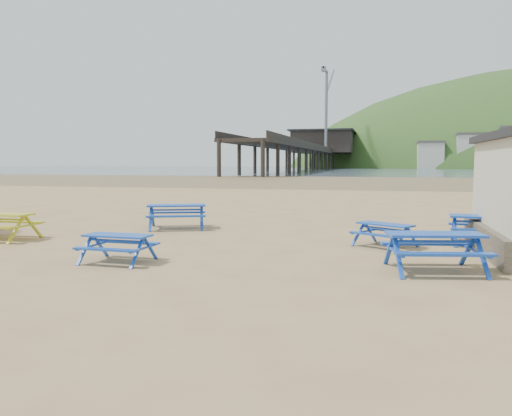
# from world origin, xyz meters

# --- Properties ---
(ground) EXTENTS (400.00, 400.00, 0.00)m
(ground) POSITION_xyz_m (0.00, 0.00, 0.00)
(ground) COLOR tan
(ground) RESTS_ON ground
(wet_sand) EXTENTS (400.00, 400.00, 0.00)m
(wet_sand) POSITION_xyz_m (0.00, 55.00, 0.00)
(wet_sand) COLOR brown
(wet_sand) RESTS_ON ground
(sea) EXTENTS (400.00, 400.00, 0.00)m
(sea) POSITION_xyz_m (0.00, 170.00, 0.01)
(sea) COLOR #4A5D6B
(sea) RESTS_ON ground
(picnic_table_blue_a) EXTENTS (2.52, 2.29, 0.87)m
(picnic_table_blue_a) POSITION_xyz_m (-2.93, 3.53, 0.43)
(picnic_table_blue_a) COLOR #1241B5
(picnic_table_blue_a) RESTS_ON ground
(picnic_table_blue_b) EXTENTS (2.01, 1.91, 0.66)m
(picnic_table_blue_b) POSITION_xyz_m (4.36, 1.31, 0.33)
(picnic_table_blue_b) COLOR #1241B5
(picnic_table_blue_b) RESTS_ON ground
(picnic_table_blue_c) EXTENTS (2.15, 1.79, 0.85)m
(picnic_table_blue_c) POSITION_xyz_m (7.22, 2.33, 0.43)
(picnic_table_blue_c) COLOR #1241B5
(picnic_table_blue_c) RESTS_ON ground
(picnic_table_blue_d) EXTENTS (1.64, 1.34, 0.67)m
(picnic_table_blue_d) POSITION_xyz_m (-1.86, -2.53, 0.34)
(picnic_table_blue_d) COLOR #1241B5
(picnic_table_blue_d) RESTS_ON ground
(picnic_table_blue_e) EXTENTS (2.32, 2.02, 0.85)m
(picnic_table_blue_e) POSITION_xyz_m (5.38, -1.76, 0.43)
(picnic_table_blue_e) COLOR #1241B5
(picnic_table_blue_e) RESTS_ON ground
(picnic_table_yellow) EXTENTS (1.95, 1.58, 0.81)m
(picnic_table_yellow) POSITION_xyz_m (-7.15, -0.25, 0.41)
(picnic_table_yellow) COLOR #B2CF1A
(picnic_table_yellow) RESTS_ON ground
(pier) EXTENTS (24.00, 220.00, 39.29)m
(pier) POSITION_xyz_m (-17.99, 178.23, 5.46)
(pier) COLOR black
(pier) RESTS_ON ground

